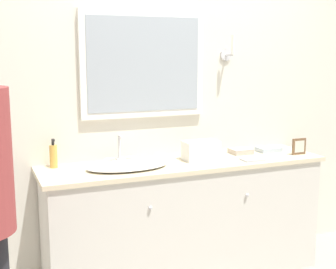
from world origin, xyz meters
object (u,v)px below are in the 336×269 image
at_px(picture_frame, 299,146).
at_px(appliance_box, 201,150).
at_px(sink_basin, 127,165).
at_px(soap_bottle, 53,156).

bearing_deg(picture_frame, appliance_box, 170.94).
bearing_deg(picture_frame, sink_basin, 176.05).
distance_m(sink_basin, picture_frame, 1.31).
relative_size(sink_basin, soap_bottle, 2.81).
distance_m(soap_bottle, picture_frame, 1.77).
height_order(soap_bottle, picture_frame, soap_bottle).
bearing_deg(soap_bottle, appliance_box, -9.33).
distance_m(soap_bottle, appliance_box, 1.01).
bearing_deg(soap_bottle, sink_basin, -23.64).
relative_size(sink_basin, appliance_box, 2.21).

